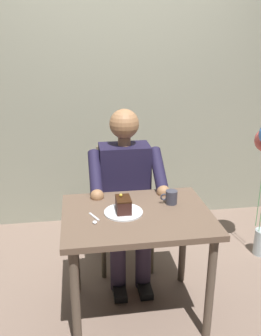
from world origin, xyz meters
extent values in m
plane|color=#7B6456|center=(0.00, 0.00, 0.00)|extent=(14.00, 14.00, 0.00)
cube|color=gray|center=(0.00, -1.41, 1.50)|extent=(6.40, 0.12, 3.00)
cube|color=brown|center=(0.00, 0.00, 0.70)|extent=(0.88, 0.67, 0.04)
cylinder|color=brown|center=(-0.38, 0.27, 0.35)|extent=(0.05, 0.05, 0.70)
cylinder|color=brown|center=(0.38, 0.27, 0.35)|extent=(0.05, 0.05, 0.70)
cylinder|color=brown|center=(-0.38, -0.27, 0.35)|extent=(0.05, 0.05, 0.70)
cylinder|color=brown|center=(0.38, -0.27, 0.35)|extent=(0.05, 0.05, 0.70)
cube|color=brown|center=(0.00, -0.57, 0.45)|extent=(0.42, 0.42, 0.04)
cube|color=brown|center=(0.00, -0.76, 0.69)|extent=(0.38, 0.04, 0.45)
cylinder|color=brown|center=(-0.18, -0.39, 0.22)|extent=(0.04, 0.04, 0.45)
cylinder|color=brown|center=(0.18, -0.39, 0.22)|extent=(0.04, 0.04, 0.45)
cylinder|color=brown|center=(-0.18, -0.75, 0.22)|extent=(0.04, 0.04, 0.45)
cylinder|color=brown|center=(0.18, -0.75, 0.22)|extent=(0.04, 0.04, 0.45)
cube|color=#1D1831|center=(0.00, -0.55, 0.72)|extent=(0.36, 0.22, 0.51)
sphere|color=#996C47|center=(0.00, -0.55, 1.13)|extent=(0.21, 0.21, 0.21)
cylinder|color=#996C47|center=(0.00, -0.55, 1.01)|extent=(0.09, 0.09, 0.06)
cylinder|color=#1D1831|center=(-0.22, -0.41, 0.84)|extent=(0.08, 0.33, 0.26)
sphere|color=#996C47|center=(-0.22, -0.25, 0.73)|extent=(0.09, 0.09, 0.09)
cylinder|color=#1D1831|center=(0.22, -0.41, 0.84)|extent=(0.08, 0.33, 0.26)
sphere|color=#996C47|center=(0.22, -0.25, 0.73)|extent=(0.09, 0.09, 0.09)
cylinder|color=#33273B|center=(-0.09, -0.43, 0.45)|extent=(0.13, 0.38, 0.14)
cylinder|color=#33273B|center=(0.09, -0.43, 0.45)|extent=(0.13, 0.38, 0.14)
cylinder|color=#33273B|center=(-0.09, -0.25, 0.21)|extent=(0.11, 0.11, 0.43)
cube|color=black|center=(-0.09, -0.19, 0.03)|extent=(0.09, 0.22, 0.05)
cylinder|color=#33273B|center=(0.09, -0.25, 0.21)|extent=(0.11, 0.11, 0.43)
cube|color=black|center=(0.09, -0.19, 0.03)|extent=(0.09, 0.22, 0.05)
cylinder|color=silver|center=(0.08, -0.01, 0.72)|extent=(0.23, 0.23, 0.01)
cube|color=#391D18|center=(0.08, -0.01, 0.77)|extent=(0.08, 0.12, 0.08)
cube|color=black|center=(0.08, -0.01, 0.81)|extent=(0.09, 0.13, 0.01)
sphere|color=gold|center=(0.09, -0.03, 0.83)|extent=(0.02, 0.02, 0.02)
cylinder|color=#373744|center=(-0.23, -0.10, 0.76)|extent=(0.07, 0.07, 0.09)
torus|color=#373744|center=(-0.19, -0.10, 0.77)|extent=(0.05, 0.01, 0.05)
cylinder|color=black|center=(-0.23, -0.10, 0.80)|extent=(0.06, 0.06, 0.01)
cube|color=silver|center=(0.25, 0.01, 0.72)|extent=(0.06, 0.10, 0.01)
ellipsoid|color=silver|center=(0.25, 0.08, 0.72)|extent=(0.03, 0.04, 0.01)
cylinder|color=#B2C1C6|center=(-1.13, -0.51, 0.11)|extent=(0.12, 0.12, 0.22)
cylinder|color=#4C9956|center=(-1.11, -0.59, 0.54)|extent=(0.01, 0.01, 0.64)
camera|label=1|loc=(0.33, 1.90, 1.70)|focal=38.79mm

